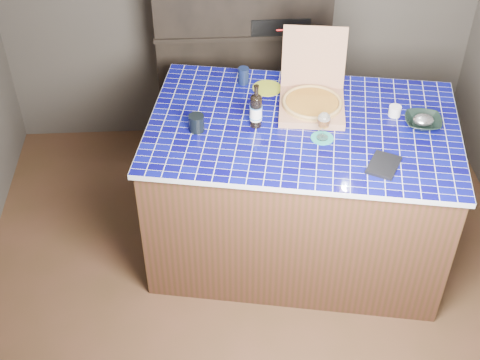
{
  "coord_description": "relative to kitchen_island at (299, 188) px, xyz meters",
  "views": [
    {
      "loc": [
        -0.25,
        -2.72,
        3.27
      ],
      "look_at": [
        -0.1,
        0.0,
        0.93
      ],
      "focal_mm": 50.0,
      "sensor_mm": 36.0,
      "label": 1
    }
  ],
  "objects": [
    {
      "name": "room",
      "position": [
        -0.29,
        -0.4,
        0.75
      ],
      "size": [
        3.5,
        3.5,
        3.5
      ],
      "color": "#553324",
      "rests_on": "ground"
    },
    {
      "name": "shelving_unit",
      "position": [
        -0.29,
        1.13,
        0.41
      ],
      "size": [
        1.2,
        0.41,
        1.8
      ],
      "color": "black",
      "rests_on": "floor"
    },
    {
      "name": "kitchen_island",
      "position": [
        0.0,
        0.0,
        0.0
      ],
      "size": [
        1.98,
        1.45,
        0.99
      ],
      "rotation": [
        0.0,
        0.0,
        -0.18
      ],
      "color": "#4D291E",
      "rests_on": "floor"
    },
    {
      "name": "pizza_box",
      "position": [
        0.07,
        0.16,
        0.55
      ],
      "size": [
        0.44,
        0.51,
        0.42
      ],
      "rotation": [
        0.0,
        0.0,
        -0.13
      ],
      "color": "#A77556",
      "rests_on": "kitchen_island"
    },
    {
      "name": "mead_bottle",
      "position": [
        -0.28,
        0.01,
        0.6
      ],
      "size": [
        0.07,
        0.07,
        0.27
      ],
      "color": "black",
      "rests_on": "kitchen_island"
    },
    {
      "name": "teal_trivet",
      "position": [
        0.09,
        -0.14,
        0.5
      ],
      "size": [
        0.13,
        0.13,
        0.01
      ],
      "primitive_type": "cylinder",
      "color": "teal",
      "rests_on": "kitchen_island"
    },
    {
      "name": "wine_glass",
      "position": [
        0.09,
        -0.14,
        0.61
      ],
      "size": [
        0.08,
        0.08,
        0.17
      ],
      "color": "white",
      "rests_on": "teal_trivet"
    },
    {
      "name": "tumbler",
      "position": [
        -0.62,
        -0.02,
        0.54
      ],
      "size": [
        0.09,
        0.09,
        0.1
      ],
      "primitive_type": "cylinder",
      "color": "black",
      "rests_on": "kitchen_island"
    },
    {
      "name": "dvd_case",
      "position": [
        0.38,
        -0.4,
        0.5
      ],
      "size": [
        0.23,
        0.25,
        0.02
      ],
      "primitive_type": "cube",
      "rotation": [
        0.0,
        0.0,
        -0.51
      ],
      "color": "black",
      "rests_on": "kitchen_island"
    },
    {
      "name": "bowl",
      "position": [
        0.69,
        -0.05,
        0.52
      ],
      "size": [
        0.24,
        0.24,
        0.05
      ],
      "primitive_type": "imported",
      "rotation": [
        0.0,
        0.0,
        -0.16
      ],
      "color": "black",
      "rests_on": "kitchen_island"
    },
    {
      "name": "foil_contents",
      "position": [
        0.69,
        -0.05,
        0.53
      ],
      "size": [
        0.12,
        0.1,
        0.06
      ],
      "primitive_type": "ellipsoid",
      "color": "silver",
      "rests_on": "bowl"
    },
    {
      "name": "white_jar",
      "position": [
        0.55,
        0.07,
        0.52
      ],
      "size": [
        0.07,
        0.07,
        0.06
      ],
      "primitive_type": "cylinder",
      "color": "silver",
      "rests_on": "kitchen_island"
    },
    {
      "name": "navy_cup",
      "position": [
        -0.32,
        0.47,
        0.55
      ],
      "size": [
        0.07,
        0.07,
        0.11
      ],
      "primitive_type": "cylinder",
      "color": "#0E1734",
      "rests_on": "kitchen_island"
    },
    {
      "name": "green_trivet",
      "position": [
        -0.18,
        0.39,
        0.5
      ],
      "size": [
        0.18,
        0.18,
        0.01
      ],
      "primitive_type": "cylinder",
      "color": "#94A022",
      "rests_on": "kitchen_island"
    }
  ]
}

